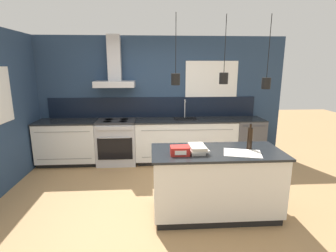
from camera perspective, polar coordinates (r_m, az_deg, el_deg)
The scene contains 12 objects.
ground_plane at distance 4.13m, azimuth -2.72°, elevation -16.02°, with size 16.00×16.00×0.00m, color #A87F51.
wall_back at distance 5.64m, azimuth -3.62°, elevation 6.42°, with size 5.60×2.53×2.60m.
wall_left at distance 4.97m, azimuth -32.33°, elevation 2.93°, with size 0.08×3.80×2.60m.
counter_run_left at distance 5.78m, azimuth -20.88°, elevation -3.31°, with size 1.21×0.64×0.91m.
counter_run_sink at distance 5.57m, azimuth 3.80°, elevation -3.07°, with size 2.10×0.64×1.31m.
oven_range at distance 5.56m, azimuth -11.05°, elevation -3.37°, with size 0.79×0.66×0.91m.
dishwasher at distance 5.89m, azimuth 16.84°, elevation -2.79°, with size 0.59×0.65×0.91m.
kitchen_island at distance 3.68m, azimuth 10.33°, elevation -11.98°, with size 1.72×0.79×0.91m.
bottle_on_island at distance 3.65m, azimuth 17.39°, elevation -2.51°, with size 0.07×0.07×0.36m.
book_stack at distance 3.38m, azimuth 6.36°, elevation -4.97°, with size 0.27×0.32×0.10m.
red_supply_box at distance 3.30m, azimuth 2.60°, elevation -5.37°, with size 0.24×0.18×0.11m.
paper_pile at distance 3.49m, azimuth 15.88°, elevation -5.68°, with size 0.53×0.43×0.01m.
Camera 1 is at (-0.04, -3.61, 2.01)m, focal length 28.00 mm.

